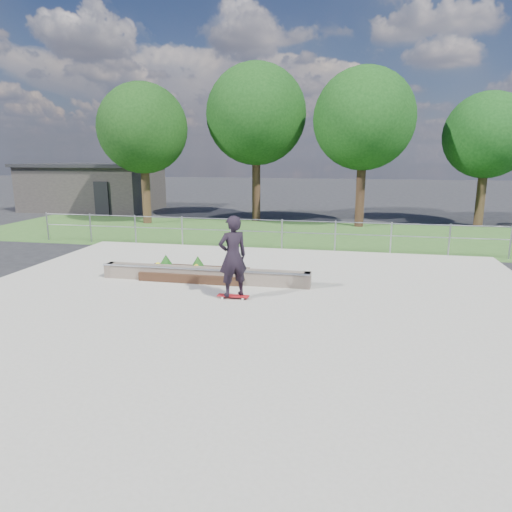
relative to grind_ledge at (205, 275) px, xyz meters
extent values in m
plane|color=black|center=(1.49, -2.49, -0.26)|extent=(120.00, 120.00, 0.00)
cube|color=#2E5321|center=(1.49, 8.51, -0.25)|extent=(30.00, 8.00, 0.02)
cube|color=gray|center=(1.49, -2.49, -0.23)|extent=(15.00, 15.00, 0.06)
cylinder|color=gray|center=(-8.51, 5.01, 0.34)|extent=(0.06, 0.06, 1.20)
cylinder|color=gray|center=(-6.51, 5.01, 0.34)|extent=(0.06, 0.06, 1.20)
cylinder|color=gray|center=(-4.51, 5.01, 0.34)|extent=(0.06, 0.06, 1.20)
cylinder|color=gray|center=(-2.51, 5.01, 0.34)|extent=(0.06, 0.06, 1.20)
cylinder|color=#9A9EA3|center=(-0.51, 5.01, 0.34)|extent=(0.06, 0.06, 1.20)
cylinder|color=gray|center=(1.49, 5.01, 0.34)|extent=(0.06, 0.06, 1.20)
cylinder|color=gray|center=(3.49, 5.01, 0.34)|extent=(0.06, 0.06, 1.20)
cylinder|color=#9A9DA2|center=(5.49, 5.01, 0.34)|extent=(0.06, 0.06, 1.20)
cylinder|color=gray|center=(7.49, 5.01, 0.34)|extent=(0.06, 0.06, 1.20)
cylinder|color=gray|center=(9.49, 5.01, 0.34)|extent=(0.06, 0.06, 1.20)
cylinder|color=gray|center=(1.49, 5.01, 0.89)|extent=(20.00, 0.04, 0.04)
cylinder|color=gray|center=(1.49, 5.01, 0.44)|extent=(20.00, 0.04, 0.04)
cube|color=#2A2725|center=(-12.51, 15.51, 1.14)|extent=(8.00, 5.00, 2.80)
cube|color=black|center=(-12.51, 15.51, 2.64)|extent=(8.40, 5.40, 0.20)
cube|color=black|center=(-10.51, 12.96, 0.74)|extent=(0.90, 0.10, 2.00)
cylinder|color=#362415|center=(-6.51, 10.51, 1.20)|extent=(0.44, 0.44, 2.93)
sphere|color=black|center=(-6.51, 10.51, 4.61)|extent=(4.55, 4.55, 4.55)
cylinder|color=#341F15|center=(-1.01, 12.51, 1.42)|extent=(0.44, 0.44, 3.38)
sphere|color=black|center=(-1.01, 12.51, 5.36)|extent=(5.25, 5.25, 5.25)
cylinder|color=black|center=(4.49, 11.51, 1.31)|extent=(0.44, 0.44, 3.15)
sphere|color=black|center=(4.49, 11.51, 4.99)|extent=(4.90, 4.90, 4.90)
cylinder|color=#2F2112|center=(10.49, 13.01, 1.09)|extent=(0.44, 0.44, 2.70)
sphere|color=black|center=(10.49, 13.01, 4.24)|extent=(4.20, 4.20, 4.20)
cube|color=brown|center=(0.00, 0.00, 0.00)|extent=(6.00, 0.40, 0.40)
cylinder|color=#95989D|center=(0.00, -0.20, 0.20)|extent=(6.00, 0.06, 0.06)
cube|color=brown|center=(-2.90, 0.00, 0.00)|extent=(0.15, 0.42, 0.40)
cube|color=brown|center=(2.90, 0.00, 0.00)|extent=(0.15, 0.42, 0.40)
cube|color=black|center=(-0.38, 0.30, -0.08)|extent=(3.00, 1.20, 0.25)
sphere|color=yellow|center=(-1.58, 0.40, 0.13)|extent=(0.14, 0.14, 0.14)
sphere|color=yellow|center=(-0.98, 0.20, 0.13)|extent=(0.14, 0.14, 0.14)
sphere|color=gold|center=(-0.38, 0.40, 0.13)|extent=(0.14, 0.14, 0.14)
sphere|color=yellow|center=(0.22, 0.20, 0.13)|extent=(0.14, 0.14, 0.14)
sphere|color=yellow|center=(0.82, 0.40, 0.13)|extent=(0.14, 0.14, 0.14)
cone|color=#134213|center=(-1.38, 0.55, 0.23)|extent=(0.44, 0.44, 0.36)
cone|color=#164313|center=(-0.38, 0.55, 0.23)|extent=(0.44, 0.44, 0.36)
cone|color=#164513|center=(0.62, 0.55, 0.23)|extent=(0.44, 0.44, 0.36)
cylinder|color=white|center=(0.91, -1.43, -0.18)|extent=(0.05, 0.03, 0.05)
cylinder|color=silver|center=(0.91, -1.25, -0.18)|extent=(0.05, 0.03, 0.05)
cylinder|color=silver|center=(1.43, -1.43, -0.18)|extent=(0.05, 0.03, 0.05)
cylinder|color=white|center=(1.43, -1.25, -0.18)|extent=(0.05, 0.03, 0.05)
cylinder|color=#A5A6AB|center=(0.91, -1.34, -0.15)|extent=(0.02, 0.18, 0.02)
cylinder|color=#9A9A9F|center=(1.43, -1.34, -0.15)|extent=(0.02, 0.18, 0.02)
cube|color=maroon|center=(1.17, -1.34, -0.13)|extent=(0.80, 0.21, 0.02)
imported|color=black|center=(1.17, -1.34, 0.88)|extent=(0.88, 0.82, 2.01)
camera|label=1|loc=(3.89, -11.94, 3.34)|focal=32.00mm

